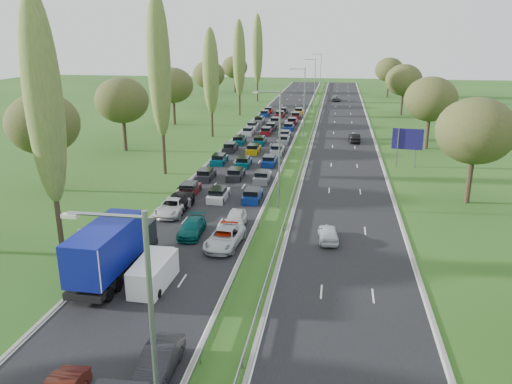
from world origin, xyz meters
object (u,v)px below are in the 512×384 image
at_px(white_van_rear, 155,272).
at_px(direction_sign, 407,141).
at_px(near_car_3, 178,202).
at_px(near_car_2, 172,207).
at_px(info_sign, 88,238).
at_px(blue_lorry, 113,249).
at_px(white_van_front, 153,271).

bearing_deg(white_van_rear, direction_sign, 62.16).
xyz_separation_m(near_car_3, white_van_rear, (3.38, -15.63, 0.19)).
height_order(near_car_3, white_van_rear, white_van_rear).
height_order(near_car_2, near_car_3, near_car_3).
relative_size(near_car_2, info_sign, 2.58).
relative_size(near_car_2, blue_lorry, 0.54).
height_order(blue_lorry, white_van_front, blue_lorry).
distance_m(near_car_3, white_van_front, 15.86).
relative_size(blue_lorry, white_van_rear, 2.04).
bearing_deg(near_car_3, near_car_2, -96.07).
height_order(near_car_2, blue_lorry, blue_lorry).
relative_size(white_van_rear, direction_sign, 0.94).
distance_m(blue_lorry, white_van_front, 3.55).
xyz_separation_m(white_van_front, info_sign, (-7.04, 4.14, 0.35)).
relative_size(near_car_3, blue_lorry, 0.55).
relative_size(white_van_front, direction_sign, 0.95).
bearing_deg(white_van_rear, near_car_2, 105.87).
bearing_deg(blue_lorry, direction_sign, 56.97).
bearing_deg(blue_lorry, near_car_3, 90.93).
distance_m(white_van_rear, direction_sign, 43.34).
bearing_deg(direction_sign, near_car_2, -137.41).
xyz_separation_m(near_car_3, direction_sign, (24.93, 21.89, 2.74)).
bearing_deg(near_car_3, white_van_rear, -75.38).
bearing_deg(direction_sign, near_car_3, -138.71).
xyz_separation_m(blue_lorry, white_van_rear, (3.47, -0.87, -1.16)).
height_order(near_car_2, white_van_rear, white_van_rear).
relative_size(near_car_2, white_van_rear, 1.10).
bearing_deg(info_sign, direction_sign, 49.13).
bearing_deg(near_car_3, white_van_front, -76.07).
bearing_deg(near_car_2, near_car_3, 81.93).
distance_m(blue_lorry, info_sign, 5.12).
bearing_deg(info_sign, white_van_rear, -30.26).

